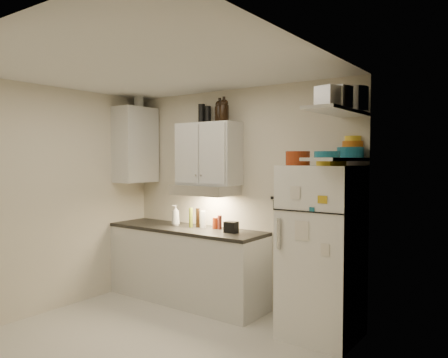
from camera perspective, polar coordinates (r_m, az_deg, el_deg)
The scene contains 36 objects.
floor at distance 4.48m, azimuth -10.04°, elevation -20.71°, with size 3.20×3.00×0.02m, color beige.
ceiling at distance 4.20m, azimuth -10.33°, elevation 14.22°, with size 3.20×3.00×0.02m, color silver.
back_wall at distance 5.30m, azimuth 1.68°, elevation -2.38°, with size 3.20×0.02×2.60m, color beige.
left_wall at distance 5.41m, azimuth -22.09°, elevation -2.47°, with size 0.02×3.00×2.60m, color beige.
right_wall at distance 3.19m, azimuth 10.39°, elevation -5.76°, with size 0.02×3.00×2.60m, color beige.
base_cabinet at distance 5.53m, azimuth -4.99°, elevation -11.23°, with size 2.10×0.60×0.88m, color silver.
countertop at distance 5.43m, azimuth -5.01°, elevation -6.51°, with size 2.10×0.62×0.04m, color black.
upper_cabinet at distance 5.31m, azimuth -2.05°, elevation 3.30°, with size 0.80×0.33×0.75m, color silver.
side_cabinet at distance 5.99m, azimuth -11.48°, elevation 4.37°, with size 0.33×0.55×1.00m, color silver.
range_hood at distance 5.27m, azimuth -2.48°, elevation -1.43°, with size 0.76×0.46×0.12m, color silver.
fridge at distance 4.46m, azimuth 12.63°, elevation -9.25°, with size 0.70×0.68×1.70m, color white.
shelf_hi at distance 4.19m, azimuth 14.62°, elevation 8.54°, with size 0.30×0.95×0.03m, color silver.
shelf_lo at distance 4.16m, azimuth 14.55°, elevation 2.51°, with size 0.30×0.95×0.03m, color silver.
knife_strip at distance 4.91m, azimuth 8.29°, elevation -2.57°, with size 0.42×0.02×0.03m, color black.
dutch_oven at distance 4.39m, azimuth 9.60°, elevation 2.68°, with size 0.24×0.24×0.14m, color maroon.
book_stack at distance 4.17m, azimuth 13.84°, elevation 2.19°, with size 0.17×0.22×0.07m, color gold.
spice_jar at distance 4.29m, azimuth 13.71°, elevation 2.43°, with size 0.06×0.06×0.11m, color silver.
stock_pot at distance 4.41m, azimuth 16.25°, elevation 9.91°, with size 0.32×0.32×0.23m, color silver.
tin_a at distance 4.05m, azimuth 14.73°, elevation 10.31°, with size 0.19×0.17×0.19m, color #AAAAAD.
tin_b at distance 3.95m, azimuth 13.49°, elevation 10.43°, with size 0.18×0.18×0.18m, color #AAAAAD.
bowl_teal at distance 4.51m, azimuth 16.17°, elevation 3.34°, with size 0.26×0.26×0.10m, color #16627A.
bowl_orange at distance 4.61m, azimuth 16.48°, elevation 4.37°, with size 0.21×0.21×0.06m, color #CF6313.
bowl_yellow at distance 4.61m, azimuth 16.49°, elevation 5.08°, with size 0.16×0.16×0.05m, color yellow.
plates at distance 4.13m, azimuth 13.31°, elevation 3.14°, with size 0.24×0.24×0.06m, color #16627A.
growler_a at distance 5.33m, azimuth -0.57°, elevation 8.83°, with size 0.12×0.12×0.28m, color black, non-canonical shape.
growler_b at distance 5.13m, azimuth -0.01°, elevation 9.01°, with size 0.11×0.11×0.27m, color black, non-canonical shape.
thermos_a at distance 5.44m, azimuth -2.11°, elevation 8.37°, with size 0.07×0.07×0.21m, color black.
thermos_b at distance 5.51m, azimuth -2.94°, elevation 8.46°, with size 0.08×0.08×0.25m, color black.
side_jar at distance 6.10m, azimuth -11.08°, elevation 9.88°, with size 0.13×0.13×0.18m, color silver.
soap_bottle at distance 5.58m, azimuth -6.35°, elevation -4.56°, with size 0.11×0.11×0.29m, color silver.
pepper_mill at distance 5.26m, azimuth -0.56°, elevation -5.67°, with size 0.05×0.05×0.17m, color #5D241C.
oil_bottle at distance 5.41m, azimuth -4.34°, elevation -5.04°, with size 0.05×0.05×0.24m, color olive.
vinegar_bottle at distance 5.41m, azimuth -3.44°, elevation -5.06°, with size 0.05×0.05×0.24m, color black.
clear_bottle at distance 5.38m, azimuth -2.75°, elevation -5.28°, with size 0.07×0.07×0.21m, color silver.
red_jar at distance 5.30m, azimuth -1.16°, elevation -5.79°, with size 0.07×0.07×0.13m, color maroon.
caddy at distance 5.02m, azimuth 0.93°, elevation -6.30°, with size 0.15×0.11×0.13m, color black.
Camera 1 is at (2.97, -2.85, 1.76)m, focal length 35.00 mm.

